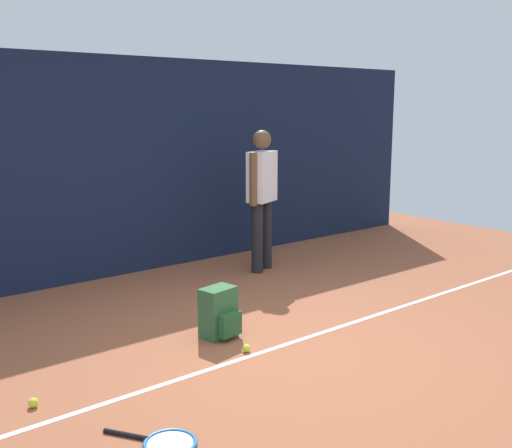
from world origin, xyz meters
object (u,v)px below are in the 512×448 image
at_px(tennis_player, 262,192).
at_px(tennis_racket, 166,442).
at_px(tennis_ball_by_fence, 246,348).
at_px(tennis_ball_mid_court, 33,403).
at_px(backpack, 220,313).

bearing_deg(tennis_player, tennis_racket, 18.72).
xyz_separation_m(tennis_ball_by_fence, tennis_ball_mid_court, (-1.68, 0.17, 0.00)).
xyz_separation_m(tennis_player, tennis_ball_mid_court, (-3.42, -1.72, -0.93)).
height_order(tennis_racket, backpack, backpack).
relative_size(backpack, tennis_ball_mid_court, 6.67).
bearing_deg(backpack, tennis_ball_mid_court, 178.56).
relative_size(tennis_racket, tennis_ball_mid_court, 9.30).
bearing_deg(tennis_ball_mid_court, tennis_player, 26.68).
bearing_deg(backpack, tennis_racket, -146.23).
distance_m(tennis_player, tennis_ball_by_fence, 2.73).
bearing_deg(tennis_racket, tennis_ball_mid_court, 173.18).
relative_size(tennis_player, tennis_racket, 2.77).
bearing_deg(tennis_player, tennis_ball_mid_court, 3.44).
bearing_deg(tennis_racket, tennis_player, 100.06).
xyz_separation_m(backpack, tennis_ball_mid_court, (-1.72, -0.25, -0.18)).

